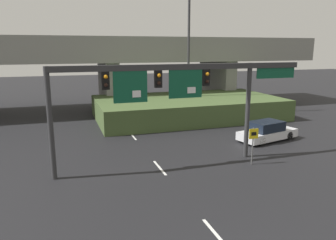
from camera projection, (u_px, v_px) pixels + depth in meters
lane_markings at (144, 149)px, 22.32m from camera, size 0.14×39.09×0.01m
signal_gantry at (175, 85)px, 18.35m from camera, size 14.94×0.44×5.90m
speed_limit_sign at (253, 141)px, 19.14m from camera, size 0.60×0.11×2.25m
highway_light_pole_near at (189, 32)px, 31.94m from camera, size 0.70×0.36×15.74m
overpass_bridge at (107, 59)px, 36.21m from camera, size 47.78×9.34×7.89m
grass_embankment at (188, 108)px, 32.41m from camera, size 17.74×9.75×1.97m
parked_sedan_near_right at (267, 132)px, 24.41m from camera, size 4.97×2.85×1.46m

